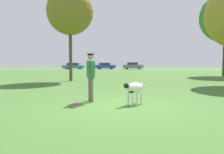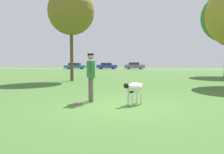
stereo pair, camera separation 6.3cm
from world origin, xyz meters
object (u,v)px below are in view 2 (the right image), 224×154
object	(u,v)px
person	(91,73)
dog	(134,89)
frisbee	(76,104)
tree_near_left	(71,12)
parked_car_teal	(75,66)
parked_car_blue	(107,66)
parked_car_grey	(134,66)

from	to	relation	value
person	dog	world-z (taller)	person
frisbee	tree_near_left	distance (m)	10.57
person	parked_car_teal	size ratio (longest dim) A/B	0.37
parked_car_blue	dog	bearing A→B (deg)	-81.77
frisbee	parked_car_grey	bearing A→B (deg)	88.27
parked_car_teal	parked_car_blue	xyz separation A→B (m)	(6.84, -0.06, 0.03)
parked_car_blue	parked_car_grey	distance (m)	5.68
frisbee	tree_near_left	bearing A→B (deg)	108.39
parked_car_blue	parked_car_grey	xyz separation A→B (m)	(5.68, -0.10, 0.03)
person	parked_car_teal	bearing A→B (deg)	175.72
tree_near_left	parked_car_teal	xyz separation A→B (m)	(-8.46, 29.04, -4.49)
frisbee	parked_car_blue	xyz separation A→B (m)	(-4.54, 37.76, 0.65)
person	parked_car_blue	bearing A→B (deg)	165.75
dog	parked_car_teal	bearing A→B (deg)	-116.99
parked_car_blue	frisbee	bearing A→B (deg)	-84.68
frisbee	parked_car_blue	distance (m)	38.03
dog	frisbee	size ratio (longest dim) A/B	3.11
dog	parked_car_blue	distance (m)	38.18
frisbee	tree_near_left	size ratio (longest dim) A/B	0.04
parked_car_teal	frisbee	bearing A→B (deg)	-75.04
tree_near_left	person	bearing A→B (deg)	-68.20
dog	parked_car_teal	world-z (taller)	parked_car_teal
dog	tree_near_left	xyz separation A→B (m)	(-4.85, 8.65, 4.59)
frisbee	parked_car_teal	size ratio (longest dim) A/B	0.06
dog	parked_car_blue	xyz separation A→B (m)	(-6.48, 37.62, 0.13)
person	parked_car_blue	xyz separation A→B (m)	(-4.93, 37.25, -0.38)
parked_car_teal	dog	bearing A→B (deg)	-72.33
person	dog	bearing A→B (deg)	54.54
parked_car_grey	parked_car_teal	bearing A→B (deg)	176.72
frisbee	person	bearing A→B (deg)	52.70
parked_car_blue	tree_near_left	bearing A→B (deg)	-88.33
dog	parked_car_grey	world-z (taller)	parked_car_grey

